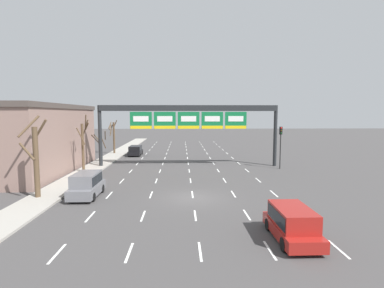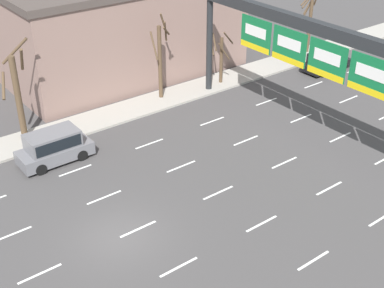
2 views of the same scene
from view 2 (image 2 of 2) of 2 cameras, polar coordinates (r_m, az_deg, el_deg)
name	(u,v)px [view 2 (image 2 of 2)]	position (r m, az deg, el deg)	size (l,w,h in m)	color
ground_plane	(120,237)	(25.70, -7.67, -9.84)	(220.00, 220.00, 0.00)	#474444
sidewalk_left	(26,142)	(34.42, -17.32, 0.19)	(2.80, 110.00, 0.15)	#A8A399
lane_dashes	(314,149)	(33.05, 12.84, -0.57)	(13.32, 67.00, 0.01)	white
sign_gantry	(332,50)	(30.82, 14.68, 9.70)	(21.84, 0.70, 7.48)	#232628
building_near	(113,21)	(43.90, -8.47, 12.83)	(12.51, 18.20, 7.48)	gray
suv_black	(326,60)	(44.78, 14.15, 8.66)	(1.87, 4.23, 1.51)	black
suv_grey	(54,146)	(31.55, -14.54, -0.17)	(1.87, 4.21, 1.89)	slate
tree_bare_closest	(17,92)	(33.59, -18.12, 5.27)	(2.01, 2.28, 6.17)	brown
tree_bare_second	(221,56)	(40.31, 3.08, 9.37)	(1.85, 1.85, 4.20)	brown
tree_bare_third	(310,19)	(47.71, 12.43, 12.93)	(1.32, 1.35, 5.32)	brown
tree_bare_furthest	(160,57)	(37.50, -3.40, 9.28)	(1.32, 1.32, 6.22)	brown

